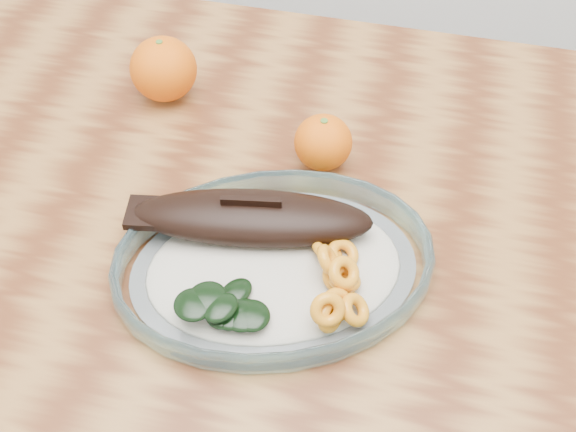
{
  "coord_description": "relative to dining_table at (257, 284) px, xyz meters",
  "views": [
    {
      "loc": [
        0.15,
        -0.47,
        1.33
      ],
      "look_at": [
        0.03,
        0.01,
        0.77
      ],
      "focal_mm": 45.0,
      "sensor_mm": 36.0,
      "label": 1
    }
  ],
  "objects": [
    {
      "name": "orange_left",
      "position": [
        -0.16,
        0.19,
        0.14
      ],
      "size": [
        0.08,
        0.08,
        0.08
      ],
      "primitive_type": "sphere",
      "color": "#DC5304",
      "rests_on": "dining_table"
    },
    {
      "name": "plated_meal",
      "position": [
        0.03,
        -0.05,
        0.12
      ],
      "size": [
        0.73,
        0.73,
        0.08
      ],
      "rotation": [
        0.0,
        0.0,
        0.39
      ],
      "color": "white",
      "rests_on": "dining_table"
    },
    {
      "name": "dining_table",
      "position": [
        0.0,
        0.0,
        0.0
      ],
      "size": [
        1.2,
        0.8,
        0.75
      ],
      "color": "#5A2C15",
      "rests_on": "ground"
    },
    {
      "name": "orange_right",
      "position": [
        0.05,
        0.11,
        0.13
      ],
      "size": [
        0.06,
        0.06,
        0.06
      ],
      "primitive_type": "sphere",
      "color": "#DC5304",
      "rests_on": "dining_table"
    }
  ]
}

